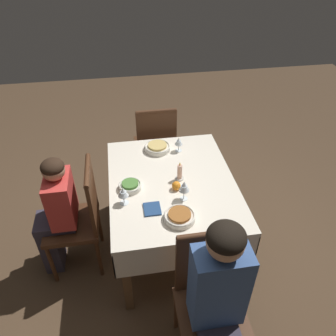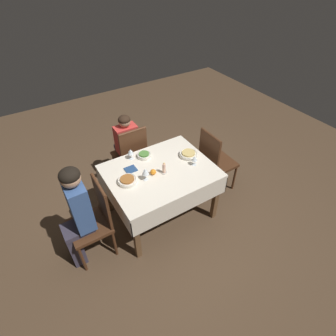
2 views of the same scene
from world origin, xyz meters
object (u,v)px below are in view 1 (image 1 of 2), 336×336
object	(u,v)px
bowl_west	(157,147)
candle_centerpiece	(180,173)
chair_east	(209,295)
person_child_red	(56,212)
dining_table	(172,190)
wine_glass_west	(179,142)
chair_west	(156,144)
bowl_east	(180,216)
chair_south	(80,215)
orange_fruit	(176,186)
person_adult_denim	(219,303)
wine_glass_south	(123,193)
napkin_red_folded	(152,209)
bowl_south	(130,186)
wine_glass_east	(184,187)

from	to	relation	value
bowl_west	candle_centerpiece	bearing A→B (deg)	15.37
chair_east	person_child_red	xyz separation A→B (m)	(-0.82, -0.99, 0.06)
dining_table	wine_glass_west	world-z (taller)	wine_glass_west
chair_east	wine_glass_west	distance (m)	1.30
chair_west	bowl_west	size ratio (longest dim) A/B	4.34
person_child_red	bowl_east	size ratio (longest dim) A/B	5.02
bowl_east	chair_east	bearing A→B (deg)	12.79
person_child_red	bowl_west	xyz separation A→B (m)	(-0.48, 0.85, 0.18)
chair_south	wine_glass_west	size ratio (longest dim) A/B	7.51
bowl_west	orange_fruit	distance (m)	0.55
dining_table	candle_centerpiece	world-z (taller)	candle_centerpiece
chair_east	orange_fruit	bearing A→B (deg)	95.21
bowl_west	wine_glass_west	world-z (taller)	wine_glass_west
chair_south	bowl_west	size ratio (longest dim) A/B	4.34
chair_south	orange_fruit	distance (m)	0.79
person_child_red	bowl_east	xyz separation A→B (m)	(0.37, 0.88, 0.18)
candle_centerpiece	dining_table	bearing A→B (deg)	-75.13
chair_west	chair_east	bearing A→B (deg)	93.48
person_adult_denim	wine_glass_south	size ratio (longest dim) A/B	9.07
napkin_red_folded	bowl_east	bearing A→B (deg)	54.83
chair_east	wine_glass_south	world-z (taller)	chair_east
chair_south	bowl_south	xyz separation A→B (m)	(-0.00, 0.41, 0.24)
person_adult_denim	wine_glass_east	xyz separation A→B (m)	(-0.81, -0.04, 0.15)
chair_east	bowl_south	world-z (taller)	chair_east
person_adult_denim	wine_glass_west	distance (m)	1.42
chair_south	orange_fruit	xyz separation A→B (m)	(0.06, 0.75, 0.25)
chair_south	candle_centerpiece	size ratio (longest dim) A/B	6.27
person_adult_denim	candle_centerpiece	world-z (taller)	person_adult_denim
person_adult_denim	orange_fruit	bearing A→B (deg)	94.33
chair_south	wine_glass_east	distance (m)	0.87
wine_glass_west	candle_centerpiece	bearing A→B (deg)	-9.45
chair_east	person_child_red	size ratio (longest dim) A/B	0.91
bowl_south	bowl_west	xyz separation A→B (m)	(-0.48, 0.27, -0.00)
chair_east	chair_west	bearing A→B (deg)	93.48
chair_east	dining_table	bearing A→B (deg)	95.67
chair_west	napkin_red_folded	bearing A→B (deg)	81.58
dining_table	person_child_red	world-z (taller)	person_child_red
chair_east	candle_centerpiece	size ratio (longest dim) A/B	6.27
chair_east	wine_glass_west	xyz separation A→B (m)	(-1.26, 0.04, 0.31)
person_adult_denim	bowl_east	bearing A→B (deg)	99.60
wine_glass_west	candle_centerpiece	distance (m)	0.39
person_child_red	wine_glass_west	world-z (taller)	person_child_red
bowl_south	candle_centerpiece	bearing A→B (deg)	97.94
dining_table	wine_glass_south	world-z (taller)	wine_glass_south
dining_table	bowl_south	distance (m)	0.35
wine_glass_south	orange_fruit	distance (m)	0.41
chair_east	wine_glass_east	size ratio (longest dim) A/B	6.02
chair_south	wine_glass_south	bearing A→B (deg)	67.43
chair_west	candle_centerpiece	distance (m)	0.89
person_child_red	bowl_south	world-z (taller)	person_child_red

